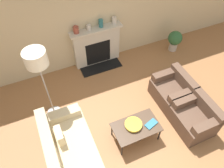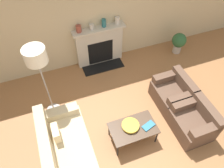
{
  "view_description": "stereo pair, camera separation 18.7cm",
  "coord_description": "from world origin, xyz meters",
  "px_view_note": "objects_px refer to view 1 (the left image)",
  "views": [
    {
      "loc": [
        -1.63,
        -1.68,
        4.35
      ],
      "look_at": [
        -0.27,
        1.44,
        0.45
      ],
      "focal_mm": 35.0,
      "sensor_mm": 36.0,
      "label": 1
    },
    {
      "loc": [
        -1.46,
        -1.75,
        4.35
      ],
      "look_at": [
        -0.27,
        1.44,
        0.45
      ],
      "focal_mm": 35.0,
      "sensor_mm": 36.0,
      "label": 2
    }
  ],
  "objects_px": {
    "mantel_vase_center_left": "(89,27)",
    "mantel_vase_right": "(114,20)",
    "bowl": "(133,124)",
    "mantel_vase_left": "(76,30)",
    "mantel_vase_center_right": "(101,23)",
    "potted_plant": "(175,40)",
    "armchair_far": "(173,90)",
    "book": "(151,124)",
    "fireplace": "(97,47)",
    "coffee_table": "(136,127)",
    "floor_lamp": "(37,63)",
    "armchair_near": "(195,118)",
    "couch": "(73,162)"
  },
  "relations": [
    {
      "from": "floor_lamp",
      "to": "mantel_vase_center_right",
      "type": "relative_size",
      "value": 9.16
    },
    {
      "from": "coffee_table",
      "to": "bowl",
      "type": "distance_m",
      "value": 0.1
    },
    {
      "from": "armchair_near",
      "to": "mantel_vase_right",
      "type": "xyz_separation_m",
      "value": [
        -0.66,
        2.84,
        0.92
      ]
    },
    {
      "from": "book",
      "to": "floor_lamp",
      "type": "height_order",
      "value": "floor_lamp"
    },
    {
      "from": "mantel_vase_center_right",
      "to": "potted_plant",
      "type": "xyz_separation_m",
      "value": [
        2.14,
        -0.43,
        -0.85
      ]
    },
    {
      "from": "coffee_table",
      "to": "mantel_vase_center_right",
      "type": "bearing_deg",
      "value": 83.78
    },
    {
      "from": "floor_lamp",
      "to": "potted_plant",
      "type": "distance_m",
      "value": 4.14
    },
    {
      "from": "mantel_vase_right",
      "to": "armchair_near",
      "type": "bearing_deg",
      "value": -76.93
    },
    {
      "from": "floor_lamp",
      "to": "mantel_vase_right",
      "type": "bearing_deg",
      "value": 30.83
    },
    {
      "from": "fireplace",
      "to": "mantel_vase_center_right",
      "type": "relative_size",
      "value": 6.8
    },
    {
      "from": "coffee_table",
      "to": "bowl",
      "type": "xyz_separation_m",
      "value": [
        -0.05,
        0.05,
        0.07
      ]
    },
    {
      "from": "armchair_near",
      "to": "bowl",
      "type": "bearing_deg",
      "value": -102.81
    },
    {
      "from": "armchair_far",
      "to": "floor_lamp",
      "type": "height_order",
      "value": "floor_lamp"
    },
    {
      "from": "mantel_vase_center_left",
      "to": "mantel_vase_center_right",
      "type": "xyz_separation_m",
      "value": [
        0.32,
        0.0,
        0.03
      ]
    },
    {
      "from": "fireplace",
      "to": "mantel_vase_right",
      "type": "height_order",
      "value": "mantel_vase_right"
    },
    {
      "from": "mantel_vase_right",
      "to": "armchair_far",
      "type": "bearing_deg",
      "value": -71.7
    },
    {
      "from": "mantel_vase_center_right",
      "to": "potted_plant",
      "type": "bearing_deg",
      "value": -11.33
    },
    {
      "from": "fireplace",
      "to": "mantel_vase_right",
      "type": "relative_size",
      "value": 7.53
    },
    {
      "from": "mantel_vase_right",
      "to": "mantel_vase_left",
      "type": "bearing_deg",
      "value": -180.0
    },
    {
      "from": "book",
      "to": "floor_lamp",
      "type": "distance_m",
      "value": 2.53
    },
    {
      "from": "armchair_near",
      "to": "floor_lamp",
      "type": "xyz_separation_m",
      "value": [
        -2.76,
        1.59,
        1.31
      ]
    },
    {
      "from": "couch",
      "to": "mantel_vase_left",
      "type": "height_order",
      "value": "mantel_vase_left"
    },
    {
      "from": "armchair_far",
      "to": "coffee_table",
      "type": "bearing_deg",
      "value": -65.72
    },
    {
      "from": "armchair_far",
      "to": "book",
      "type": "bearing_deg",
      "value": -56.56
    },
    {
      "from": "book",
      "to": "potted_plant",
      "type": "height_order",
      "value": "potted_plant"
    },
    {
      "from": "fireplace",
      "to": "armchair_far",
      "type": "bearing_deg",
      "value": -59.35
    },
    {
      "from": "couch",
      "to": "coffee_table",
      "type": "xyz_separation_m",
      "value": [
        1.41,
        0.13,
        0.1
      ]
    },
    {
      "from": "bowl",
      "to": "potted_plant",
      "type": "xyz_separation_m",
      "value": [
        2.46,
        2.1,
        -0.09
      ]
    },
    {
      "from": "bowl",
      "to": "mantel_vase_center_left",
      "type": "height_order",
      "value": "mantel_vase_center_left"
    },
    {
      "from": "coffee_table",
      "to": "mantel_vase_center_left",
      "type": "height_order",
      "value": "mantel_vase_center_left"
    },
    {
      "from": "couch",
      "to": "book",
      "type": "bearing_deg",
      "value": -88.11
    },
    {
      "from": "armchair_far",
      "to": "mantel_vase_center_left",
      "type": "height_order",
      "value": "mantel_vase_center_left"
    },
    {
      "from": "coffee_table",
      "to": "book",
      "type": "bearing_deg",
      "value": -13.54
    },
    {
      "from": "coffee_table",
      "to": "book",
      "type": "relative_size",
      "value": 3.2
    },
    {
      "from": "book",
      "to": "floor_lamp",
      "type": "relative_size",
      "value": 0.16
    },
    {
      "from": "armchair_far",
      "to": "floor_lamp",
      "type": "xyz_separation_m",
      "value": [
        -2.76,
        0.74,
        1.31
      ]
    },
    {
      "from": "armchair_far",
      "to": "coffee_table",
      "type": "relative_size",
      "value": 0.92
    },
    {
      "from": "fireplace",
      "to": "book",
      "type": "bearing_deg",
      "value": -86.26
    },
    {
      "from": "floor_lamp",
      "to": "armchair_near",
      "type": "bearing_deg",
      "value": -29.96
    },
    {
      "from": "fireplace",
      "to": "couch",
      "type": "height_order",
      "value": "fireplace"
    },
    {
      "from": "bowl",
      "to": "mantel_vase_left",
      "type": "distance_m",
      "value": 2.66
    },
    {
      "from": "couch",
      "to": "armchair_near",
      "type": "relative_size",
      "value": 2.46
    },
    {
      "from": "bowl",
      "to": "book",
      "type": "distance_m",
      "value": 0.37
    },
    {
      "from": "mantel_vase_left",
      "to": "mantel_vase_center_right",
      "type": "xyz_separation_m",
      "value": [
        0.65,
        0.0,
        0.02
      ]
    },
    {
      "from": "couch",
      "to": "bowl",
      "type": "height_order",
      "value": "couch"
    },
    {
      "from": "mantel_vase_left",
      "to": "mantel_vase_right",
      "type": "height_order",
      "value": "mantel_vase_right"
    },
    {
      "from": "mantel_vase_right",
      "to": "floor_lamp",
      "type": "bearing_deg",
      "value": -149.17
    },
    {
      "from": "mantel_vase_center_left",
      "to": "mantel_vase_center_right",
      "type": "relative_size",
      "value": 0.69
    },
    {
      "from": "mantel_vase_center_left",
      "to": "mantel_vase_right",
      "type": "height_order",
      "value": "mantel_vase_right"
    },
    {
      "from": "couch",
      "to": "potted_plant",
      "type": "distance_m",
      "value": 4.45
    }
  ]
}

